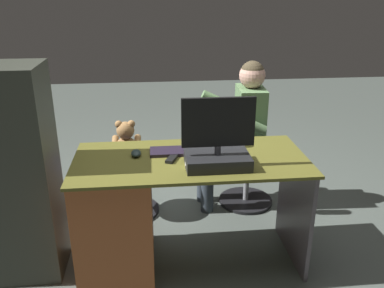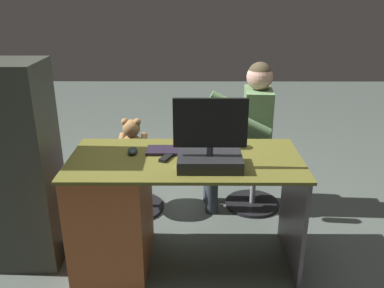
{
  "view_description": "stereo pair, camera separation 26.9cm",
  "coord_description": "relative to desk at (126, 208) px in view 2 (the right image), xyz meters",
  "views": [
    {
      "loc": [
        0.22,
        2.54,
        1.69
      ],
      "look_at": [
        -0.04,
        0.04,
        0.7
      ],
      "focal_mm": 37.94,
      "sensor_mm": 36.0,
      "label": 1
    },
    {
      "loc": [
        -0.05,
        2.55,
        1.69
      ],
      "look_at": [
        -0.04,
        0.04,
        0.7
      ],
      "focal_mm": 37.94,
      "sensor_mm": 36.0,
      "label": 2
    }
  ],
  "objects": [
    {
      "name": "notebook_binder",
      "position": [
        -0.45,
        0.02,
        0.36
      ],
      "size": [
        0.25,
        0.32,
        0.02
      ],
      "primitive_type": "cube",
      "rotation": [
        0.0,
        0.0,
        -0.1
      ],
      "color": "beige",
      "rests_on": "desk"
    },
    {
      "name": "tv_remote",
      "position": [
        -0.27,
        0.0,
        0.35
      ],
      "size": [
        0.1,
        0.16,
        0.02
      ],
      "primitive_type": "cube",
      "rotation": [
        0.0,
        0.0,
        -0.39
      ],
      "color": "black",
      "rests_on": "desk"
    },
    {
      "name": "teddy_bear",
      "position": [
        0.04,
        -0.67,
        0.21
      ],
      "size": [
        0.22,
        0.22,
        0.31
      ],
      "color": "#9E7343",
      "rests_on": "office_chair_teddy"
    },
    {
      "name": "office_chair_teddy",
      "position": [
        0.04,
        -0.66,
        -0.12
      ],
      "size": [
        0.45,
        0.45,
        0.46
      ],
      "color": "black",
      "rests_on": "ground_plane"
    },
    {
      "name": "monitor",
      "position": [
        -0.51,
        0.13,
        0.46
      ],
      "size": [
        0.41,
        0.24,
        0.4
      ],
      "color": "black",
      "rests_on": "desk"
    },
    {
      "name": "equipment_rack",
      "position": [
        0.65,
        -0.02,
        0.27
      ],
      "size": [
        0.44,
        0.36,
        1.3
      ],
      "primitive_type": "cube",
      "color": "#31342C",
      "rests_on": "ground_plane"
    },
    {
      "name": "desk",
      "position": [
        0.0,
        0.0,
        0.0
      ],
      "size": [
        1.39,
        0.65,
        0.73
      ],
      "color": "brown",
      "rests_on": "ground_plane"
    },
    {
      "name": "computer_mouse",
      "position": [
        -0.05,
        -0.07,
        0.36
      ],
      "size": [
        0.06,
        0.1,
        0.04
      ],
      "primitive_type": "ellipsoid",
      "color": "#1E2D2B",
      "rests_on": "desk"
    },
    {
      "name": "keyboard",
      "position": [
        -0.34,
        -0.09,
        0.36
      ],
      "size": [
        0.42,
        0.14,
        0.02
      ],
      "primitive_type": "cube",
      "color": "black",
      "rests_on": "desk"
    },
    {
      "name": "ground_plane",
      "position": [
        -0.37,
        -0.33,
        -0.38
      ],
      "size": [
        10.0,
        10.0,
        0.0
      ],
      "primitive_type": "plane",
      "color": "#4C544E"
    },
    {
      "name": "visitor_chair",
      "position": [
        -0.91,
        -0.72,
        -0.12
      ],
      "size": [
        0.44,
        0.44,
        0.46
      ],
      "color": "black",
      "rests_on": "ground_plane"
    },
    {
      "name": "person",
      "position": [
        -0.83,
        -0.71,
        0.31
      ],
      "size": [
        0.51,
        0.5,
        1.17
      ],
      "color": "#5B7E50",
      "rests_on": "ground_plane"
    },
    {
      "name": "cup",
      "position": [
        -0.67,
        -0.17,
        0.39
      ],
      "size": [
        0.08,
        0.08,
        0.09
      ],
      "primitive_type": "cylinder",
      "color": "#3372BF",
      "rests_on": "desk"
    }
  ]
}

